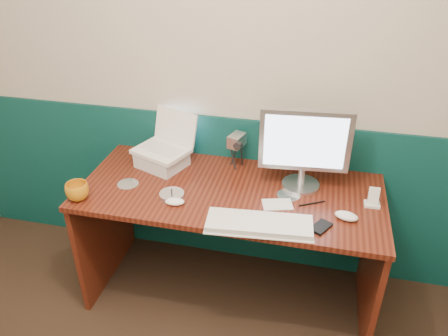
% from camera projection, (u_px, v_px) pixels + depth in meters
% --- Properties ---
extents(back_wall, '(3.50, 0.04, 2.50)m').
position_uv_depth(back_wall, '(221.00, 74.00, 2.39)').
color(back_wall, '#BBAF9E').
rests_on(back_wall, ground).
extents(wainscot, '(3.48, 0.02, 1.00)m').
position_uv_depth(wainscot, '(221.00, 190.00, 2.76)').
color(wainscot, '#083532').
rests_on(wainscot, ground).
extents(desk, '(1.60, 0.70, 0.75)m').
position_uv_depth(desk, '(230.00, 245.00, 2.50)').
color(desk, '#3B120A').
rests_on(desk, ground).
extents(laptop_riser, '(0.31, 0.29, 0.09)m').
position_uv_depth(laptop_riser, '(162.00, 159.00, 2.51)').
color(laptop_riser, silver).
rests_on(laptop_riser, desk).
extents(laptop, '(0.35, 0.31, 0.24)m').
position_uv_depth(laptop, '(160.00, 134.00, 2.42)').
color(laptop, white).
rests_on(laptop, laptop_riser).
extents(monitor, '(0.47, 0.17, 0.46)m').
position_uv_depth(monitor, '(304.00, 148.00, 2.22)').
color(monitor, '#B6B6BB').
rests_on(monitor, desk).
extents(keyboard, '(0.50, 0.21, 0.03)m').
position_uv_depth(keyboard, '(259.00, 225.00, 2.03)').
color(keyboard, white).
rests_on(keyboard, desk).
extents(mouse_right, '(0.12, 0.09, 0.04)m').
position_uv_depth(mouse_right, '(346.00, 216.00, 2.08)').
color(mouse_right, white).
rests_on(mouse_right, desk).
extents(mouse_left, '(0.10, 0.07, 0.03)m').
position_uv_depth(mouse_left, '(175.00, 202.00, 2.19)').
color(mouse_left, white).
rests_on(mouse_left, desk).
extents(mug, '(0.13, 0.13, 0.09)m').
position_uv_depth(mug, '(77.00, 191.00, 2.21)').
color(mug, '#C77A12').
rests_on(mug, desk).
extents(camcorder, '(0.13, 0.16, 0.21)m').
position_uv_depth(camcorder, '(237.00, 150.00, 2.47)').
color(camcorder, silver).
rests_on(camcorder, desk).
extents(cd_spindle, '(0.13, 0.13, 0.03)m').
position_uv_depth(cd_spindle, '(172.00, 195.00, 2.24)').
color(cd_spindle, silver).
rests_on(cd_spindle, desk).
extents(cd_loose_a, '(0.12, 0.12, 0.00)m').
position_uv_depth(cd_loose_a, '(128.00, 184.00, 2.36)').
color(cd_loose_a, silver).
rests_on(cd_loose_a, desk).
extents(cd_loose_b, '(0.12, 0.12, 0.00)m').
position_uv_depth(cd_loose_b, '(289.00, 195.00, 2.26)').
color(cd_loose_b, silver).
rests_on(cd_loose_b, desk).
extents(pen, '(0.13, 0.08, 0.01)m').
position_uv_depth(pen, '(312.00, 203.00, 2.19)').
color(pen, black).
rests_on(pen, desk).
extents(papers, '(0.17, 0.14, 0.00)m').
position_uv_depth(papers, '(277.00, 204.00, 2.19)').
color(papers, white).
rests_on(papers, desk).
extents(dock, '(0.08, 0.06, 0.01)m').
position_uv_depth(dock, '(372.00, 204.00, 2.18)').
color(dock, silver).
rests_on(dock, desk).
extents(music_player, '(0.05, 0.03, 0.09)m').
position_uv_depth(music_player, '(374.00, 196.00, 2.15)').
color(music_player, white).
rests_on(music_player, dock).
extents(pda, '(0.11, 0.13, 0.01)m').
position_uv_depth(pda, '(321.00, 227.00, 2.03)').
color(pda, black).
rests_on(pda, desk).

